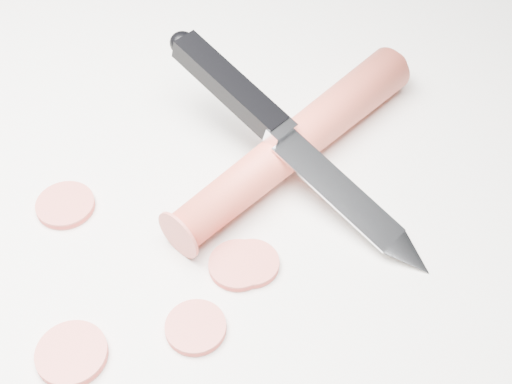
# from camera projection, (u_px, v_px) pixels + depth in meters

# --- Properties ---
(ground) EXTENTS (2.40, 2.40, 0.00)m
(ground) POSITION_uv_depth(u_px,v_px,m) (168.00, 239.00, 0.46)
(ground) COLOR silver
(ground) RESTS_ON ground
(carrot) EXTENTS (0.15, 0.20, 0.03)m
(carrot) POSITION_uv_depth(u_px,v_px,m) (296.00, 143.00, 0.50)
(carrot) COLOR #D74633
(carrot) RESTS_ON ground
(carrot_slice_0) EXTENTS (0.04, 0.04, 0.01)m
(carrot_slice_0) POSITION_uv_depth(u_px,v_px,m) (65.00, 205.00, 0.48)
(carrot_slice_0) COLOR #C85346
(carrot_slice_0) RESTS_ON ground
(carrot_slice_1) EXTENTS (0.04, 0.04, 0.01)m
(carrot_slice_1) POSITION_uv_depth(u_px,v_px,m) (196.00, 327.00, 0.42)
(carrot_slice_1) COLOR #C85346
(carrot_slice_1) RESTS_ON ground
(carrot_slice_2) EXTENTS (0.04, 0.04, 0.01)m
(carrot_slice_2) POSITION_uv_depth(u_px,v_px,m) (238.00, 265.00, 0.45)
(carrot_slice_2) COLOR #C85346
(carrot_slice_2) RESTS_ON ground
(carrot_slice_3) EXTENTS (0.04, 0.04, 0.01)m
(carrot_slice_3) POSITION_uv_depth(u_px,v_px,m) (251.00, 263.00, 0.45)
(carrot_slice_3) COLOR #C85346
(carrot_slice_3) RESTS_ON ground
(carrot_slice_4) EXTENTS (0.04, 0.04, 0.01)m
(carrot_slice_4) POSITION_uv_depth(u_px,v_px,m) (72.00, 354.00, 0.41)
(carrot_slice_4) COLOR #C85346
(carrot_slice_4) RESTS_ON ground
(kitchen_knife) EXTENTS (0.21, 0.15, 0.07)m
(kitchen_knife) POSITION_uv_depth(u_px,v_px,m) (295.00, 142.00, 0.47)
(kitchen_knife) COLOR silver
(kitchen_knife) RESTS_ON ground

